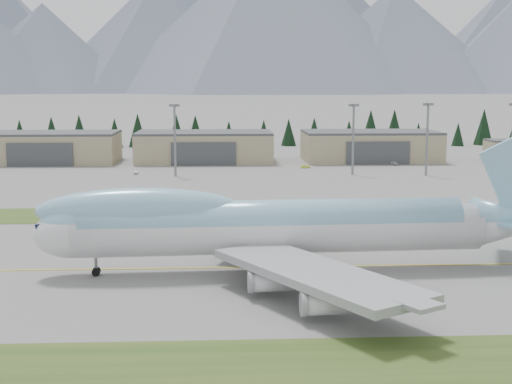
{
  "coord_description": "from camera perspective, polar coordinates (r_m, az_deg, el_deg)",
  "views": [
    {
      "loc": [
        -9.25,
        -105.18,
        27.62
      ],
      "look_at": [
        -2.79,
        23.71,
        8.0
      ],
      "focal_mm": 50.0,
      "sensor_mm": 36.0,
      "label": 1
    }
  ],
  "objects": [
    {
      "name": "ground",
      "position": [
        109.14,
        2.1,
        -6.02
      ],
      "size": [
        7000.0,
        7000.0,
        0.0
      ],
      "primitive_type": "plane",
      "color": "slate",
      "rests_on": "ground"
    },
    {
      "name": "grass_strip_near",
      "position": [
        73.22,
        4.73,
        -13.55
      ],
      "size": [
        400.0,
        14.0,
        0.08
      ],
      "primitive_type": "cube",
      "color": "#2E4B1A",
      "rests_on": "ground"
    },
    {
      "name": "grass_strip_far",
      "position": [
        152.98,
        0.65,
        -1.76
      ],
      "size": [
        400.0,
        18.0,
        0.08
      ],
      "primitive_type": "cube",
      "color": "#2E4B1A",
      "rests_on": "ground"
    },
    {
      "name": "taxiway_line_main",
      "position": [
        109.14,
        2.1,
        -6.02
      ],
      "size": [
        400.0,
        0.4,
        0.02
      ],
      "primitive_type": "cube",
      "color": "yellow",
      "rests_on": "ground"
    },
    {
      "name": "boeing_747_freighter",
      "position": [
        105.3,
        1.49,
        -2.69
      ],
      "size": [
        79.45,
        68.8,
        21.01
      ],
      "rotation": [
        0.0,
        0.0,
        0.05
      ],
      "color": "silver",
      "rests_on": "ground"
    },
    {
      "name": "hangar_left",
      "position": [
        263.15,
        -16.24,
        3.46
      ],
      "size": [
        48.0,
        26.6,
        10.8
      ],
      "color": "#9B916C",
      "rests_on": "ground"
    },
    {
      "name": "hangar_center",
      "position": [
        256.11,
        -4.15,
        3.64
      ],
      "size": [
        48.0,
        26.6,
        10.8
      ],
      "color": "#9B916C",
      "rests_on": "ground"
    },
    {
      "name": "hangar_right",
      "position": [
        261.72,
        9.12,
        3.66
      ],
      "size": [
        48.0,
        26.6,
        10.8
      ],
      "color": "#9B916C",
      "rests_on": "ground"
    },
    {
      "name": "control_shed",
      "position": [
        274.83,
        19.47,
        3.18
      ],
      "size": [
        14.0,
        12.0,
        7.6
      ],
      "color": "#9B916C",
      "rests_on": "ground"
    },
    {
      "name": "floodlight_masts",
      "position": [
        216.34,
        2.04,
        5.36
      ],
      "size": [
        182.49,
        8.61,
        21.96
      ],
      "color": "slate",
      "rests_on": "ground"
    },
    {
      "name": "service_vehicle_a",
      "position": [
        223.71,
        -9.57,
        1.43
      ],
      "size": [
        1.61,
        3.44,
        1.14
      ],
      "primitive_type": "imported",
      "rotation": [
        0.0,
        0.0,
        0.08
      ],
      "color": "white",
      "rests_on": "ground"
    },
    {
      "name": "service_vehicle_b",
      "position": [
        236.73,
        3.98,
        1.92
      ],
      "size": [
        3.39,
        1.6,
        1.07
      ],
      "primitive_type": "imported",
      "rotation": [
        0.0,
        0.0,
        1.71
      ],
      "color": "#B3C932",
      "rests_on": "ground"
    },
    {
      "name": "service_vehicle_c",
      "position": [
        249.48,
        11.01,
        2.13
      ],
      "size": [
        2.77,
        4.28,
        1.15
      ],
      "primitive_type": "imported",
      "rotation": [
        0.0,
        0.0,
        0.32
      ],
      "color": "silver",
      "rests_on": "ground"
    },
    {
      "name": "conifer_belt",
      "position": [
        317.31,
        -1.41,
        4.93
      ],
      "size": [
        278.03,
        16.27,
        16.58
      ],
      "color": "black",
      "rests_on": "ground"
    },
    {
      "name": "mountain_ridge_front",
      "position": [
        2327.44,
        -3.93,
        13.68
      ],
      "size": [
        4402.47,
        1334.05,
        526.15
      ],
      "color": "#454F5C",
      "rests_on": "ground"
    },
    {
      "name": "mountain_ridge_rear",
      "position": [
        3024.31,
        2.11,
        12.8
      ],
      "size": [
        4479.6,
        1040.74,
        520.37
      ],
      "color": "#454F5C",
      "rests_on": "ground"
    }
  ]
}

